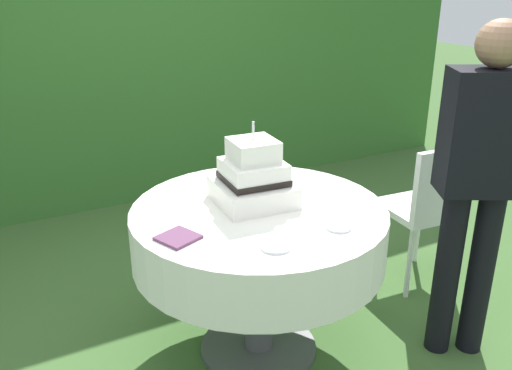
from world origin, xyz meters
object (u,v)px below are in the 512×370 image
garden_chair (429,202)px  serving_plate_near (339,227)px  serving_plate_far (276,246)px  standing_person (479,175)px  wedding_cake (254,178)px  cake_table (259,235)px  napkin_stack (178,238)px

garden_chair → serving_plate_near: bearing=-157.1°
serving_plate_far → standing_person: size_ratio=0.08×
wedding_cake → serving_plate_far: 0.47m
cake_table → serving_plate_far: size_ratio=9.67×
cake_table → garden_chair: size_ratio=1.31×
serving_plate_near → cake_table: bearing=120.1°
cake_table → standing_person: bearing=-27.8°
cake_table → serving_plate_near: size_ratio=10.87×
cake_table → standing_person: standing_person is taller
serving_plate_near → serving_plate_far: same height
standing_person → cake_table: bearing=152.2°
wedding_cake → serving_plate_near: 0.46m
wedding_cake → serving_plate_near: (0.18, -0.41, -0.11)m
serving_plate_near → garden_chair: garden_chair is taller
cake_table → serving_plate_near: serving_plate_near is taller
cake_table → serving_plate_far: bearing=-108.6°
cake_table → wedding_cake: bearing=79.5°
garden_chair → standing_person: standing_person is taller
serving_plate_near → serving_plate_far: 0.32m
cake_table → standing_person: 1.02m
wedding_cake → garden_chair: size_ratio=0.43×
cake_table → napkin_stack: size_ratio=8.05×
cake_table → garden_chair: 1.15m
serving_plate_near → standing_person: size_ratio=0.07×
wedding_cake → cake_table: bearing=-100.5°
garden_chair → standing_person: bearing=-118.0°
serving_plate_far → standing_person: 1.01m
cake_table → napkin_stack: (-0.43, -0.11, 0.14)m
cake_table → standing_person: size_ratio=0.73×
cake_table → serving_plate_far: 0.41m
serving_plate_near → serving_plate_far: size_ratio=0.89×
wedding_cake → standing_person: (0.85, -0.53, 0.04)m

